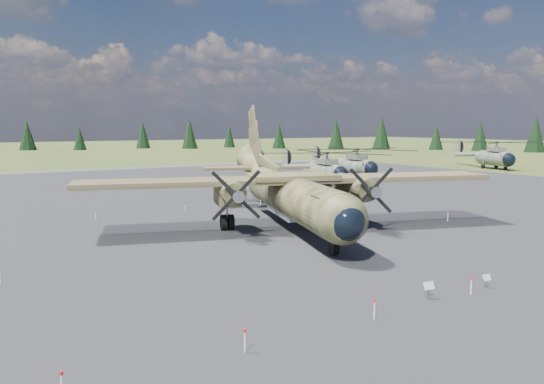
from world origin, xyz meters
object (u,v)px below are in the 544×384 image
transport_plane (288,188)px  helicopter_near (325,162)px  helicopter_mid (355,157)px  helicopter_far (495,149)px

transport_plane → helicopter_near: bearing=64.7°
helicopter_mid → helicopter_far: bearing=3.2°
helicopter_far → transport_plane: bearing=-139.3°
transport_plane → helicopter_near: transport_plane is taller
helicopter_near → transport_plane: bearing=-130.5°
transport_plane → helicopter_far: bearing=40.7°
helicopter_mid → helicopter_far: 33.78m
helicopter_near → helicopter_far: helicopter_far is taller
transport_plane → helicopter_near: 28.97m
transport_plane → helicopter_mid: (28.74, 25.59, 0.20)m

